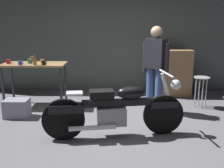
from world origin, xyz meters
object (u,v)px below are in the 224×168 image
Objects in this scene: mug_black_matte at (44,63)px; mug_green_speckled at (30,61)px; storage_bin at (17,108)px; mug_blue_enamel at (20,63)px; shop_stool at (201,84)px; mug_red_diner at (8,62)px; wooden_dresser at (174,73)px; mug_orange_travel at (42,61)px; motorcycle at (116,109)px; bottle at (35,60)px; person_standing at (155,66)px; mug_brown_stoneware at (32,59)px.

mug_green_speckled is (-0.34, 0.19, 0.00)m from mug_black_matte.
mug_black_matte is at bearing -29.39° from mug_green_speckled.
storage_bin is 0.94m from mug_blue_enamel.
shop_stool is at bearing 1.63° from mug_blue_enamel.
mug_red_diner is (-0.36, 0.70, 0.78)m from storage_bin.
wooden_dresser is 10.11× the size of mug_orange_travel.
mug_red_diner is (-2.21, 1.54, 0.50)m from motorcycle.
storage_bin is 1.01m from bottle.
person_standing is 2.67m from mug_blue_enamel.
mug_green_speckled is (-3.18, -0.83, 0.40)m from wooden_dresser.
bottle is at bearing 65.89° from storage_bin.
mug_blue_enamel is at bearing -162.72° from wooden_dresser.
person_standing is 1.15m from shop_stool.
shop_stool is at bearing 1.92° from bottle.
wooden_dresser is 3.22m from bottle.
mug_black_matte is 0.56m from mug_brown_stoneware.
storage_bin is at bearing -83.52° from mug_blue_enamel.
mug_black_matte is 0.46× the size of bottle.
motorcycle is 19.72× the size of mug_black_matte.
mug_brown_stoneware is 1.09× the size of mug_red_diner.
mug_red_diner is at bearing -175.37° from mug_orange_travel.
mug_red_diner is at bearing 117.45° from storage_bin.
mug_green_speckled is at bearing 31.74° from person_standing.
motorcycle is at bearing -43.91° from mug_black_matte.
mug_brown_stoneware is (-3.20, -0.60, 0.41)m from wooden_dresser.
mug_orange_travel is at bearing -164.53° from wooden_dresser.
person_standing is 2.99m from mug_red_diner.
mug_brown_stoneware is at bearing 143.23° from mug_orange_travel.
mug_green_speckled is 0.27m from bottle.
wooden_dresser is (0.65, 1.26, -0.38)m from person_standing.
shop_stool is at bearing 10.00° from storage_bin.
mug_red_diner is (-2.97, 0.39, 0.02)m from person_standing.
shop_stool is (1.78, 1.48, 0.05)m from motorcycle.
person_standing is 3.80× the size of storage_bin.
shop_stool is 5.58× the size of mug_green_speckled.
mug_green_speckled reaches higher than mug_black_matte.
mug_orange_travel is 0.96× the size of mug_red_diner.
mug_red_diner reaches higher than mug_blue_enamel.
mug_green_speckled reaches higher than mug_orange_travel.
mug_blue_enamel is (-0.06, 0.53, 0.77)m from storage_bin.
mug_green_speckled is 0.24m from mug_blue_enamel.
mug_black_matte is 0.19m from bottle.
wooden_dresser is 9.59× the size of mug_green_speckled.
wooden_dresser is (-0.37, 0.92, 0.05)m from shop_stool.
mug_black_matte is at bearing 52.46° from storage_bin.
wooden_dresser is at bearing 25.69° from storage_bin.
mug_brown_stoneware is at bearing 126.54° from motorcycle.
mug_black_matte is at bearing -67.95° from mug_orange_travel.
person_standing is 1.52× the size of wooden_dresser.
motorcycle is 4.95× the size of storage_bin.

